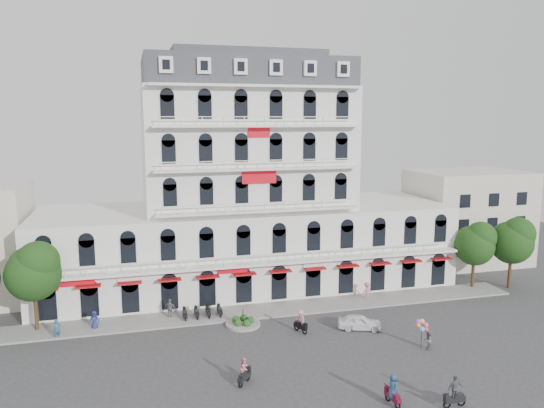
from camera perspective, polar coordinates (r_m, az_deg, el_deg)
The scene contains 19 objects.
ground at distance 45.20m, azimuth 2.37°, elevation -15.33°, with size 120.00×120.00×0.00m, color #38383A.
sidewalk at distance 53.16m, azimuth -0.58°, elevation -11.36°, with size 53.00×4.00×0.16m, color gray.
main_building at distance 59.18m, azimuth -2.78°, elevation 0.66°, with size 45.00×15.00×25.80m.
flank_building_east at distance 73.93m, azimuth 20.25°, elevation -1.29°, with size 14.00×10.00×12.00m, color beige.
traffic_island at distance 49.74m, azimuth -3.13°, elevation -12.64°, with size 3.20×3.20×1.60m.
parked_scooter_row at distance 51.89m, azimuth -7.49°, elevation -12.07°, with size 4.40×1.80×1.10m, color black, non-canonical shape.
tree_west_inner at distance 51.12m, azimuth -24.28°, elevation -6.45°, with size 4.76×4.76×8.25m.
tree_east_inner at distance 62.70m, azimuth 21.02°, elevation -3.88°, with size 4.40×4.37×7.57m.
tree_east_outer at distance 64.29m, azimuth 24.45°, elevation -3.48°, with size 4.65×4.65×8.05m.
parked_car at distance 49.36m, azimuth 9.40°, elevation -12.43°, with size 1.57×3.90×1.33m, color white.
rider_southwest at distance 39.56m, azimuth -2.99°, elevation -17.48°, with size 1.23×1.38×2.02m.
rider_east at distance 37.85m, azimuth 12.89°, elevation -18.86°, with size 0.66×1.70×2.21m.
rider_northeast at distance 38.65m, azimuth 19.09°, elevation -18.51°, with size 1.70×0.45×2.24m.
rider_center at distance 48.00m, azimuth 3.08°, elevation -12.41°, with size 0.96×1.61×2.08m.
pedestrian_left at distance 51.13m, azimuth -18.56°, elevation -11.78°, with size 0.85×0.55×1.73m, color navy.
pedestrian_mid at distance 51.94m, azimuth -10.91°, elevation -10.99°, with size 1.14×0.47×1.94m, color slate.
pedestrian_right at distance 56.87m, azimuth 10.16°, elevation -9.20°, with size 1.21×0.70×1.88m, color #C5687F.
pedestrian_far at distance 50.20m, azimuth -22.13°, elevation -12.36°, with size 0.64×0.42×1.77m, color #2A5A7E.
balloon_vendor at distance 46.40m, azimuth 16.17°, elevation -13.30°, with size 1.46×1.32×2.45m.
Camera 1 is at (-12.41, -39.19, 18.79)m, focal length 35.00 mm.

